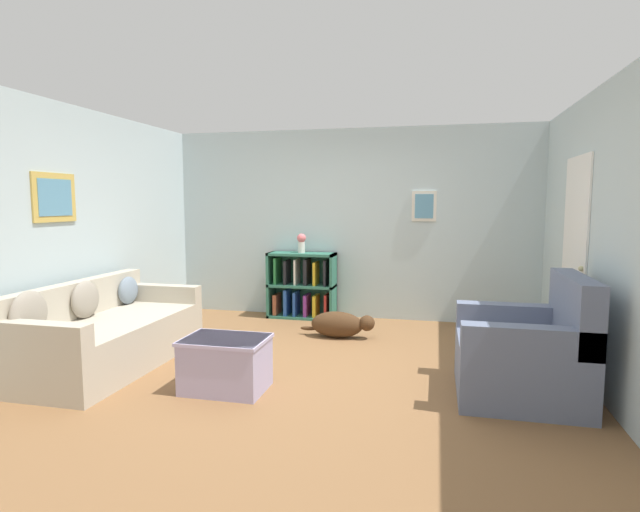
# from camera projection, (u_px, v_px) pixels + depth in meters

# --- Properties ---
(ground_plane) EXTENTS (14.00, 14.00, 0.00)m
(ground_plane) POSITION_uv_depth(u_px,v_px,m) (311.00, 367.00, 4.88)
(ground_plane) COLOR brown
(wall_back) EXTENTS (5.60, 0.13, 2.60)m
(wall_back) POSITION_uv_depth(u_px,v_px,m) (351.00, 224.00, 6.92)
(wall_back) COLOR silver
(wall_back) RESTS_ON ground_plane
(wall_left) EXTENTS (0.13, 5.00, 2.60)m
(wall_left) POSITION_uv_depth(u_px,v_px,m) (79.00, 231.00, 5.32)
(wall_left) COLOR silver
(wall_left) RESTS_ON ground_plane
(wall_right) EXTENTS (0.16, 5.00, 2.60)m
(wall_right) POSITION_uv_depth(u_px,v_px,m) (605.00, 240.00, 4.18)
(wall_right) COLOR silver
(wall_right) RESTS_ON ground_plane
(couch) EXTENTS (0.95, 2.01, 0.86)m
(couch) POSITION_uv_depth(u_px,v_px,m) (106.00, 334.00, 4.91)
(couch) COLOR #B7AD99
(couch) RESTS_ON ground_plane
(bookshelf) EXTENTS (0.93, 0.35, 0.91)m
(bookshelf) POSITION_uv_depth(u_px,v_px,m) (302.00, 287.00, 6.94)
(bookshelf) COLOR #2D6B56
(bookshelf) RESTS_ON ground_plane
(recliner_chair) EXTENTS (0.98, 1.01, 1.02)m
(recliner_chair) POSITION_uv_depth(u_px,v_px,m) (527.00, 355.00, 4.10)
(recliner_chair) COLOR slate
(recliner_chair) RESTS_ON ground_plane
(coffee_table) EXTENTS (0.71, 0.51, 0.46)m
(coffee_table) POSITION_uv_depth(u_px,v_px,m) (226.00, 362.00, 4.26)
(coffee_table) COLOR #ADA3CC
(coffee_table) RESTS_ON ground_plane
(dog) EXTENTS (0.91, 0.28, 0.31)m
(dog) POSITION_uv_depth(u_px,v_px,m) (340.00, 324.00, 5.92)
(dog) COLOR #472D19
(dog) RESTS_ON ground_plane
(vase) EXTENTS (0.12, 0.12, 0.27)m
(vase) POSITION_uv_depth(u_px,v_px,m) (301.00, 242.00, 6.85)
(vase) COLOR silver
(vase) RESTS_ON bookshelf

